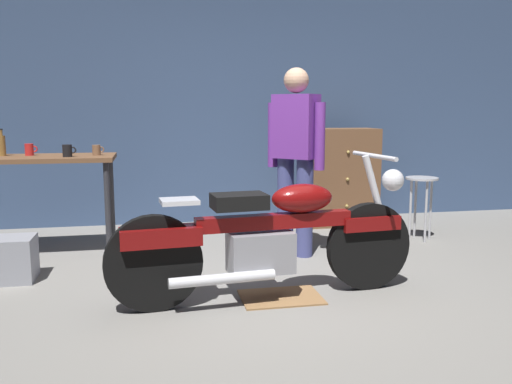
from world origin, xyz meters
TOP-DOWN VIEW (x-y plane):
  - ground_plane at (0.00, 0.00)m, footprint 12.00×12.00m
  - back_wall at (0.00, 2.80)m, footprint 8.00×0.12m
  - workbench at (-1.82, 1.54)m, footprint 1.30×0.64m
  - motorcycle at (-0.06, 0.01)m, footprint 2.19×0.62m
  - person_standing at (0.42, 1.11)m, footprint 0.42×0.43m
  - shop_stool at (1.80, 1.40)m, footprint 0.32×0.32m
  - wooden_dresser at (1.28, 2.30)m, footprint 0.80×0.47m
  - drip_tray at (0.02, 0.01)m, footprint 0.56×0.40m
  - storage_bin at (-1.97, 0.79)m, footprint 0.44×0.32m
  - mug_black_matte at (-1.56, 1.40)m, footprint 0.12×0.08m
  - mug_red_diner at (-1.91, 1.62)m, footprint 0.11×0.07m
  - mug_brown_stoneware at (-1.32, 1.54)m, footprint 0.10×0.07m
  - bottle at (-2.14, 1.63)m, footprint 0.06×0.06m

SIDE VIEW (x-z plane):
  - ground_plane at x=0.00m, z-range 0.00..0.00m
  - drip_tray at x=0.02m, z-range 0.00..0.01m
  - storage_bin at x=-1.97m, z-range 0.00..0.34m
  - motorcycle at x=-0.06m, z-range -0.05..0.95m
  - shop_stool at x=1.80m, z-range 0.18..0.82m
  - wooden_dresser at x=1.28m, z-range 0.00..1.10m
  - workbench at x=-1.82m, z-range 0.34..1.24m
  - person_standing at x=0.42m, z-range 0.09..1.76m
  - mug_brown_stoneware at x=-1.32m, z-range 0.90..0.99m
  - mug_red_diner at x=-1.91m, z-range 0.90..1.01m
  - mug_black_matte at x=-1.56m, z-range 0.90..1.01m
  - bottle at x=-2.14m, z-range 0.88..1.12m
  - back_wall at x=0.00m, z-range 0.00..3.10m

